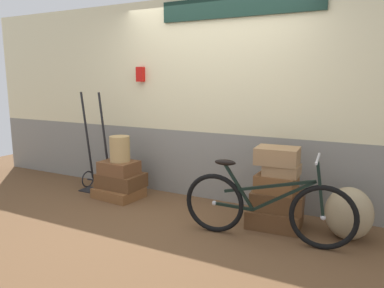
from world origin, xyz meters
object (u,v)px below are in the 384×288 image
(wicker_basket, at_px, (120,149))
(bicycle, at_px, (265,207))
(burlap_sack, at_px, (349,213))
(suitcase_1, at_px, (121,180))
(suitcase_0, at_px, (119,193))
(suitcase_4, at_px, (278,200))
(suitcase_5, at_px, (276,183))
(luggage_trolley, at_px, (96,165))
(suitcase_7, at_px, (277,156))
(suitcase_6, at_px, (282,170))
(suitcase_2, at_px, (119,168))
(suitcase_3, at_px, (275,217))

(wicker_basket, xyz_separation_m, bicycle, (2.10, -0.40, -0.33))
(wicker_basket, distance_m, burlap_sack, 2.86)
(suitcase_1, height_order, burlap_sack, burlap_sack)
(suitcase_0, bearing_deg, suitcase_4, 6.64)
(suitcase_5, xyz_separation_m, bicycle, (-0.00, -0.40, -0.14))
(suitcase_0, distance_m, luggage_trolley, 0.61)
(burlap_sack, bearing_deg, suitcase_7, -179.32)
(suitcase_6, xyz_separation_m, wicker_basket, (-2.15, -0.00, 0.03))
(suitcase_4, distance_m, luggage_trolley, 2.66)
(luggage_trolley, height_order, bicycle, luggage_trolley)
(suitcase_7, height_order, bicycle, bicycle)
(suitcase_4, distance_m, wicker_basket, 2.15)
(suitcase_1, bearing_deg, suitcase_0, -97.42)
(suitcase_4, bearing_deg, burlap_sack, -6.71)
(suitcase_2, bearing_deg, suitcase_0, -94.39)
(suitcase_4, distance_m, suitcase_5, 0.19)
(suitcase_5, bearing_deg, bicycle, -89.58)
(suitcase_2, xyz_separation_m, suitcase_4, (2.14, 0.02, -0.12))
(suitcase_7, distance_m, wicker_basket, 2.10)
(suitcase_2, distance_m, burlap_sack, 2.86)
(suitcase_2, relative_size, suitcase_4, 0.86)
(wicker_basket, distance_m, bicycle, 2.16)
(suitcase_4, relative_size, burlap_sack, 1.02)
(suitcase_0, distance_m, suitcase_1, 0.17)
(wicker_basket, bearing_deg, suitcase_4, 0.55)
(suitcase_1, distance_m, wicker_basket, 0.44)
(suitcase_3, height_order, bicycle, bicycle)
(suitcase_5, xyz_separation_m, luggage_trolley, (-2.64, 0.12, -0.12))
(suitcase_5, height_order, suitcase_7, suitcase_7)
(suitcase_6, bearing_deg, suitcase_2, 178.83)
(suitcase_4, xyz_separation_m, suitcase_7, (-0.02, -0.01, 0.49))
(suitcase_3, xyz_separation_m, bicycle, (0.00, -0.39, 0.24))
(suitcase_1, distance_m, suitcase_2, 0.18)
(bicycle, bearing_deg, suitcase_7, 90.58)
(suitcase_0, xyz_separation_m, suitcase_2, (0.00, 0.02, 0.34))
(wicker_basket, bearing_deg, suitcase_6, 0.07)
(wicker_basket, height_order, bicycle, bicycle)
(suitcase_7, xyz_separation_m, bicycle, (0.00, -0.40, -0.44))
(luggage_trolley, bearing_deg, suitcase_2, -13.33)
(suitcase_7, bearing_deg, suitcase_2, 176.48)
(suitcase_2, height_order, bicycle, bicycle)
(luggage_trolley, bearing_deg, wicker_basket, -12.68)
(suitcase_0, xyz_separation_m, suitcase_5, (2.13, 0.02, 0.42))
(suitcase_7, bearing_deg, suitcase_5, -49.04)
(suitcase_3, relative_size, burlap_sack, 1.06)
(suitcase_3, relative_size, suitcase_6, 1.55)
(suitcase_6, relative_size, bicycle, 0.21)
(suitcase_1, height_order, wicker_basket, wicker_basket)
(burlap_sack, bearing_deg, suitcase_1, 179.73)
(suitcase_0, bearing_deg, luggage_trolley, 169.83)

